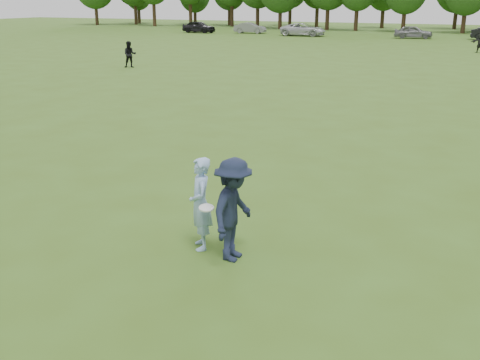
{
  "coord_description": "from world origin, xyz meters",
  "views": [
    {
      "loc": [
        3.44,
        -8.73,
        4.43
      ],
      "look_at": [
        -0.81,
        0.58,
        1.1
      ],
      "focal_mm": 42.0,
      "sensor_mm": 36.0,
      "label": 1
    }
  ],
  "objects_px": {
    "defender": "(233,210)",
    "player_far_a": "(130,54)",
    "thrower": "(201,204)",
    "car_c": "(303,30)",
    "car_a": "(199,27)",
    "car_e": "(413,32)",
    "car_b": "(250,28)"
  },
  "relations": [
    {
      "from": "defender",
      "to": "car_a",
      "type": "bearing_deg",
      "value": 28.45
    },
    {
      "from": "player_far_a",
      "to": "car_e",
      "type": "xyz_separation_m",
      "value": [
        12.94,
        37.08,
        -0.13
      ]
    },
    {
      "from": "defender",
      "to": "player_far_a",
      "type": "bearing_deg",
      "value": 37.96
    },
    {
      "from": "thrower",
      "to": "car_c",
      "type": "relative_size",
      "value": 0.32
    },
    {
      "from": "car_e",
      "to": "thrower",
      "type": "bearing_deg",
      "value": 177.07
    },
    {
      "from": "defender",
      "to": "player_far_a",
      "type": "distance_m",
      "value": 29.76
    },
    {
      "from": "car_e",
      "to": "car_b",
      "type": "bearing_deg",
      "value": 79.09
    },
    {
      "from": "car_e",
      "to": "car_c",
      "type": "bearing_deg",
      "value": 87.03
    },
    {
      "from": "thrower",
      "to": "player_far_a",
      "type": "bearing_deg",
      "value": -177.68
    },
    {
      "from": "car_c",
      "to": "defender",
      "type": "bearing_deg",
      "value": -164.91
    },
    {
      "from": "player_far_a",
      "to": "thrower",
      "type": "bearing_deg",
      "value": -87.07
    },
    {
      "from": "thrower",
      "to": "car_b",
      "type": "xyz_separation_m",
      "value": [
        -25.84,
        61.39,
        -0.18
      ]
    },
    {
      "from": "player_far_a",
      "to": "car_b",
      "type": "height_order",
      "value": "player_far_a"
    },
    {
      "from": "car_b",
      "to": "defender",
      "type": "bearing_deg",
      "value": -163.2
    },
    {
      "from": "defender",
      "to": "car_e",
      "type": "distance_m",
      "value": 60.61
    },
    {
      "from": "thrower",
      "to": "car_e",
      "type": "distance_m",
      "value": 60.37
    },
    {
      "from": "defender",
      "to": "car_c",
      "type": "xyz_separation_m",
      "value": [
        -18.53,
        59.31,
        -0.17
      ]
    },
    {
      "from": "thrower",
      "to": "car_c",
      "type": "bearing_deg",
      "value": 161.39
    },
    {
      "from": "player_far_a",
      "to": "car_c",
      "type": "xyz_separation_m",
      "value": [
        0.04,
        36.05,
        -0.1
      ]
    },
    {
      "from": "thrower",
      "to": "car_a",
      "type": "relative_size",
      "value": 0.38
    },
    {
      "from": "player_far_a",
      "to": "car_a",
      "type": "relative_size",
      "value": 0.38
    },
    {
      "from": "thrower",
      "to": "car_b",
      "type": "bearing_deg",
      "value": 167.47
    },
    {
      "from": "player_far_a",
      "to": "defender",
      "type": "bearing_deg",
      "value": -86.14
    },
    {
      "from": "defender",
      "to": "thrower",
      "type": "bearing_deg",
      "value": 75.98
    },
    {
      "from": "car_b",
      "to": "car_a",
      "type": "bearing_deg",
      "value": 97.3
    },
    {
      "from": "car_c",
      "to": "car_e",
      "type": "xyz_separation_m",
      "value": [
        12.9,
        1.04,
        -0.03
      ]
    },
    {
      "from": "player_far_a",
      "to": "car_e",
      "type": "bearing_deg",
      "value": 36.03
    },
    {
      "from": "car_b",
      "to": "car_e",
      "type": "height_order",
      "value": "car_e"
    },
    {
      "from": "car_c",
      "to": "car_e",
      "type": "height_order",
      "value": "car_c"
    },
    {
      "from": "car_c",
      "to": "car_e",
      "type": "relative_size",
      "value": 1.28
    },
    {
      "from": "thrower",
      "to": "car_e",
      "type": "bearing_deg",
      "value": 149.29
    },
    {
      "from": "car_a",
      "to": "car_e",
      "type": "bearing_deg",
      "value": -82.9
    }
  ]
}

